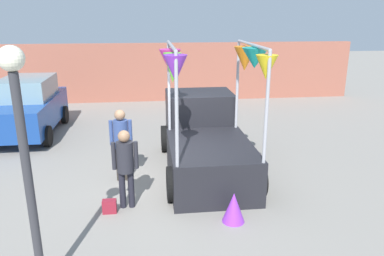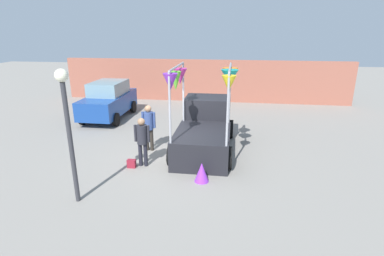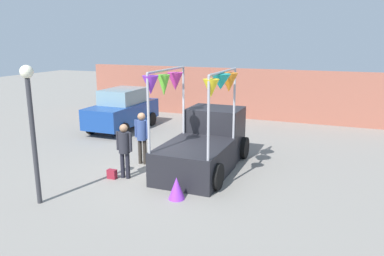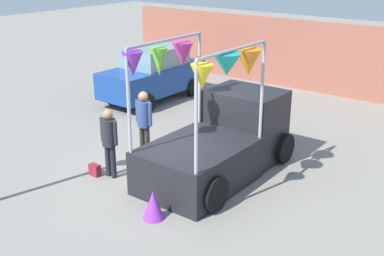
{
  "view_description": "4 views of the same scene",
  "coord_description": "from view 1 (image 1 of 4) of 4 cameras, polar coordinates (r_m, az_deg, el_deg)",
  "views": [
    {
      "loc": [
        -0.46,
        -8.05,
        3.88
      ],
      "look_at": [
        0.51,
        0.17,
        1.33
      ],
      "focal_mm": 35.0,
      "sensor_mm": 36.0,
      "label": 1
    },
    {
      "loc": [
        1.94,
        -9.85,
        4.39
      ],
      "look_at": [
        0.55,
        -0.07,
        1.13
      ],
      "focal_mm": 28.0,
      "sensor_mm": 36.0,
      "label": 2
    },
    {
      "loc": [
        4.89,
        -10.13,
        4.14
      ],
      "look_at": [
        0.69,
        0.3,
        1.43
      ],
      "focal_mm": 35.0,
      "sensor_mm": 36.0,
      "label": 3
    },
    {
      "loc": [
        6.82,
        -7.98,
        5.04
      ],
      "look_at": [
        0.47,
        0.31,
        1.19
      ],
      "focal_mm": 45.0,
      "sensor_mm": 36.0,
      "label": 4
    }
  ],
  "objects": [
    {
      "name": "handbag",
      "position": [
        7.9,
        -12.46,
        -11.58
      ],
      "size": [
        0.28,
        0.16,
        0.28
      ],
      "primitive_type": "cube",
      "color": "maroon",
      "rests_on": "ground"
    },
    {
      "name": "parked_car",
      "position": [
        13.39,
        -23.68,
        3.0
      ],
      "size": [
        1.88,
        4.0,
        1.88
      ],
      "color": "navy",
      "rests_on": "ground"
    },
    {
      "name": "ground_plane",
      "position": [
        8.95,
        -3.13,
        -8.6
      ],
      "size": [
        60.0,
        60.0,
        0.0
      ],
      "primitive_type": "plane",
      "color": "gray"
    },
    {
      "name": "street_lamp",
      "position": [
        5.25,
        -24.41,
        -1.63
      ],
      "size": [
        0.32,
        0.32,
        3.52
      ],
      "color": "#333338",
      "rests_on": "ground"
    },
    {
      "name": "person_customer",
      "position": [
        7.68,
        -10.13,
        -5.1
      ],
      "size": [
        0.53,
        0.34,
        1.68
      ],
      "color": "black",
      "rests_on": "ground"
    },
    {
      "name": "vendor_truck",
      "position": [
        9.58,
        1.91,
        -1.06
      ],
      "size": [
        2.43,
        4.03,
        3.26
      ],
      "color": "black",
      "rests_on": "ground"
    },
    {
      "name": "brick_boundary_wall",
      "position": [
        17.26,
        -5.17,
        8.46
      ],
      "size": [
        18.0,
        0.36,
        2.6
      ],
      "primitive_type": "cube",
      "color": "#9E5947",
      "rests_on": "ground"
    },
    {
      "name": "folded_kite_bundle_violet",
      "position": [
        7.4,
        6.37,
        -11.93
      ],
      "size": [
        0.57,
        0.57,
        0.6
      ],
      "primitive_type": "cone",
      "rotation": [
        0.0,
        0.0,
        2.77
      ],
      "color": "purple",
      "rests_on": "ground"
    },
    {
      "name": "person_vendor",
      "position": [
        8.94,
        -10.75,
        -1.52
      ],
      "size": [
        0.53,
        0.34,
        1.76
      ],
      "color": "#2D2823",
      "rests_on": "ground"
    }
  ]
}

